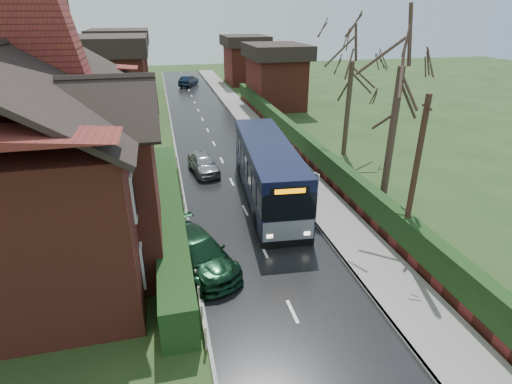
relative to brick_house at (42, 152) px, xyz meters
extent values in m
plane|color=#354E21|center=(8.73, -4.78, -4.38)|extent=(140.00, 140.00, 0.00)
cube|color=black|center=(8.73, 5.22, -4.37)|extent=(6.00, 100.00, 0.02)
cube|color=slate|center=(12.98, 5.22, -4.31)|extent=(2.50, 100.00, 0.14)
cube|color=gray|center=(11.78, 5.22, -4.31)|extent=(0.12, 100.00, 0.14)
cube|color=gray|center=(5.68, 5.22, -4.33)|extent=(0.12, 100.00, 0.10)
cube|color=black|center=(4.83, 0.22, -3.58)|extent=(1.20, 16.00, 1.60)
cube|color=maroon|center=(14.53, 5.22, -4.08)|extent=(0.30, 50.00, 0.60)
cube|color=black|center=(14.53, 5.22, -3.18)|extent=(0.60, 50.00, 1.20)
cube|color=maroon|center=(-0.27, 0.22, -1.38)|extent=(8.00, 14.00, 6.00)
cube|color=maroon|center=(3.23, -2.78, -1.38)|extent=(2.50, 4.00, 6.00)
cube|color=brown|center=(0.73, 4.22, 4.82)|extent=(0.90, 1.40, 2.20)
cube|color=silver|center=(3.78, -4.78, -2.78)|extent=(0.08, 1.20, 1.60)
cube|color=black|center=(3.81, -4.78, -2.78)|extent=(0.03, 0.95, 1.35)
cube|color=silver|center=(3.78, -4.78, -0.18)|extent=(0.08, 1.20, 1.60)
cube|color=black|center=(3.81, -4.78, -0.18)|extent=(0.03, 0.95, 1.35)
cube|color=silver|center=(3.78, -0.78, -2.78)|extent=(0.08, 1.20, 1.60)
cube|color=black|center=(3.81, -0.78, -2.78)|extent=(0.03, 0.95, 1.35)
cube|color=silver|center=(3.78, -0.78, -0.18)|extent=(0.08, 1.20, 1.60)
cube|color=black|center=(3.81, -0.78, -0.18)|extent=(0.03, 0.95, 1.35)
cube|color=silver|center=(3.78, 3.22, -2.78)|extent=(0.08, 1.20, 1.60)
cube|color=black|center=(3.81, 3.22, -2.78)|extent=(0.03, 0.95, 1.35)
cube|color=silver|center=(3.78, 3.22, -0.18)|extent=(0.08, 1.20, 1.60)
cube|color=black|center=(3.81, 3.22, -0.18)|extent=(0.03, 0.95, 1.35)
cube|color=silver|center=(3.78, 5.72, -2.78)|extent=(0.08, 1.20, 1.60)
cube|color=black|center=(3.81, 5.72, -2.78)|extent=(0.03, 0.95, 1.35)
cube|color=silver|center=(3.78, 5.72, -0.18)|extent=(0.08, 1.20, 1.60)
cube|color=black|center=(3.81, 5.72, -0.18)|extent=(0.03, 0.95, 1.35)
cube|color=black|center=(10.29, 2.52, -3.49)|extent=(3.28, 10.73, 1.10)
cube|color=black|center=(10.29, 2.52, -2.37)|extent=(3.30, 10.73, 1.15)
cube|color=black|center=(10.29, 2.52, -1.47)|extent=(3.28, 10.73, 0.63)
cube|color=black|center=(10.29, 2.52, -4.21)|extent=(3.28, 10.73, 0.34)
cube|color=gray|center=(9.85, -2.70, -3.51)|extent=(2.31, 0.31, 0.96)
cube|color=black|center=(9.85, -2.73, -2.36)|extent=(2.16, 0.26, 1.25)
cube|color=black|center=(9.85, -2.73, -1.59)|extent=(1.68, 0.22, 0.34)
cube|color=#FF8C00|center=(9.84, -2.77, -1.59)|extent=(1.32, 0.15, 0.21)
cube|color=black|center=(9.85, -2.71, -4.16)|extent=(2.36, 0.34, 0.29)
cube|color=#FFF2CC|center=(9.01, -2.69, -3.70)|extent=(0.27, 0.07, 0.17)
cube|color=#FFF2CC|center=(10.68, -2.83, -3.70)|extent=(0.27, 0.07, 0.17)
cylinder|color=black|center=(8.92, -0.76, -3.91)|extent=(0.35, 0.94, 0.92)
cylinder|color=black|center=(11.09, -0.94, -3.91)|extent=(0.35, 0.94, 0.92)
cylinder|color=black|center=(9.49, 5.98, -3.91)|extent=(0.35, 0.94, 0.92)
cylinder|color=black|center=(11.65, 5.80, -3.91)|extent=(0.35, 0.94, 0.92)
imported|color=#9D9DA1|center=(7.23, 7.22, -3.75)|extent=(2.04, 3.86, 1.25)
imported|color=black|center=(5.83, -3.29, -3.69)|extent=(3.46, 5.13, 1.38)
imported|color=#101F32|center=(9.01, 40.51, -3.68)|extent=(3.13, 4.48, 1.40)
cylinder|color=slate|center=(11.93, -0.48, -3.11)|extent=(0.07, 0.07, 2.53)
cube|color=white|center=(11.93, -0.48, -2.03)|extent=(0.20, 0.37, 0.29)
cube|color=white|center=(11.93, -0.48, -2.39)|extent=(0.18, 0.33, 0.25)
cylinder|color=black|center=(14.53, -4.30, -0.93)|extent=(0.24, 0.24, 6.89)
cube|color=black|center=(14.53, -4.30, 2.03)|extent=(0.31, 0.87, 0.08)
cylinder|color=#382921|center=(15.75, -0.40, -0.69)|extent=(0.35, 0.35, 7.37)
cylinder|color=#372B20|center=(17.73, 8.57, -1.09)|extent=(0.35, 0.35, 6.57)
camera|label=1|loc=(4.93, -17.20, 5.29)|focal=28.00mm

